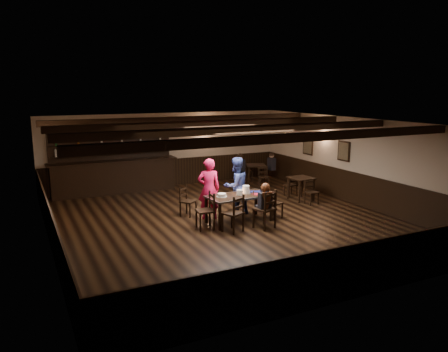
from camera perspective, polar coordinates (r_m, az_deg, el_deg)
name	(u,v)px	position (r m, az deg, el deg)	size (l,w,h in m)	color
ground	(226,221)	(12.03, 0.25, -5.93)	(10.00, 10.00, 0.00)	black
room_shell	(226,158)	(11.67, 0.22, 2.33)	(9.02, 10.02, 2.71)	#C1B4A0
dining_table	(239,198)	(11.80, 1.98, -2.84)	(1.80, 0.99, 0.75)	black
chair_near_left	(236,211)	(10.98, 1.52, -4.55)	(0.59, 0.58, 0.97)	black
chair_near_right	(267,206)	(11.30, 5.66, -3.98)	(0.59, 0.58, 1.02)	black
chair_end_left	(208,207)	(11.28, -2.08, -4.12)	(0.48, 0.50, 0.97)	black
chair_end_right	(272,201)	(12.22, 6.30, -3.23)	(0.49, 0.50, 0.87)	black
chair_far_pushed	(186,199)	(12.49, -5.00, -2.96)	(0.54, 0.54, 0.85)	black
woman_pink	(209,189)	(12.07, -1.99, -1.68)	(0.62, 0.41, 1.71)	#FF1F6F
man_blue	(236,186)	(12.49, 1.56, -1.32)	(0.81, 0.63, 1.67)	navy
seated_person	(265,198)	(11.29, 5.39, -2.89)	(0.32, 0.47, 0.77)	black
cake	(222,195)	(11.60, -0.31, -2.52)	(0.28, 0.28, 0.09)	white
plate_stack_a	(240,193)	(11.74, 2.06, -2.17)	(0.16, 0.16, 0.15)	white
plate_stack_b	(246,190)	(11.94, 2.89, -1.78)	(0.19, 0.19, 0.22)	white
tea_light	(238,193)	(11.89, 1.81, -2.27)	(0.05, 0.05, 0.06)	#A5A8AD
salt_shaker	(250,193)	(11.92, 3.36, -2.17)	(0.03, 0.03, 0.08)	silver
pepper_shaker	(254,193)	(11.88, 3.88, -2.18)	(0.04, 0.04, 0.09)	#A5A8AD
drink_glass	(244,191)	(12.04, 2.69, -1.96)	(0.07, 0.07, 0.10)	silver
menu_red	(258,194)	(11.95, 4.44, -2.33)	(0.29, 0.21, 0.00)	maroon
menu_blue	(255,191)	(12.21, 4.09, -2.02)	(0.31, 0.22, 0.00)	#0F154B
bar_counter	(114,172)	(15.59, -14.21, 0.49)	(4.37, 0.70, 2.20)	black
back_table_a	(301,181)	(14.35, 10.03, -0.60)	(0.76, 0.76, 0.75)	black
back_table_b	(256,167)	(16.52, 4.15, 1.12)	(0.94, 0.94, 0.75)	black
bg_patron_left	(240,163)	(16.28, 2.10, 1.68)	(0.32, 0.41, 0.74)	black
bg_patron_right	(272,161)	(16.96, 6.23, 1.91)	(0.21, 0.34, 0.69)	black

